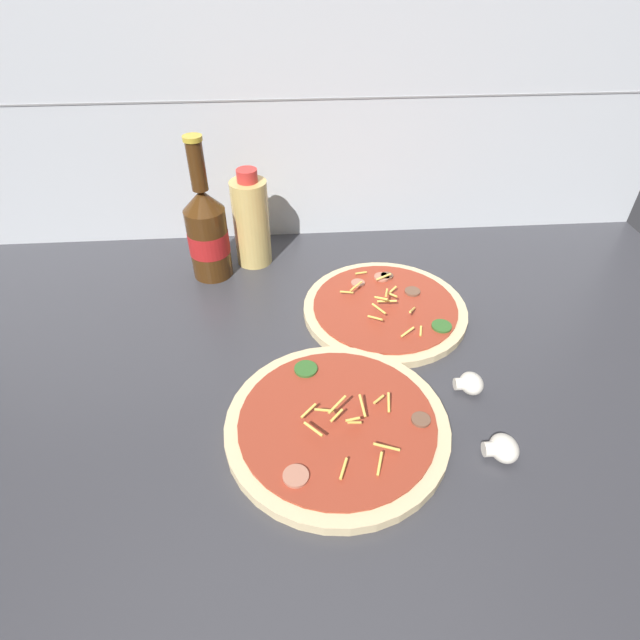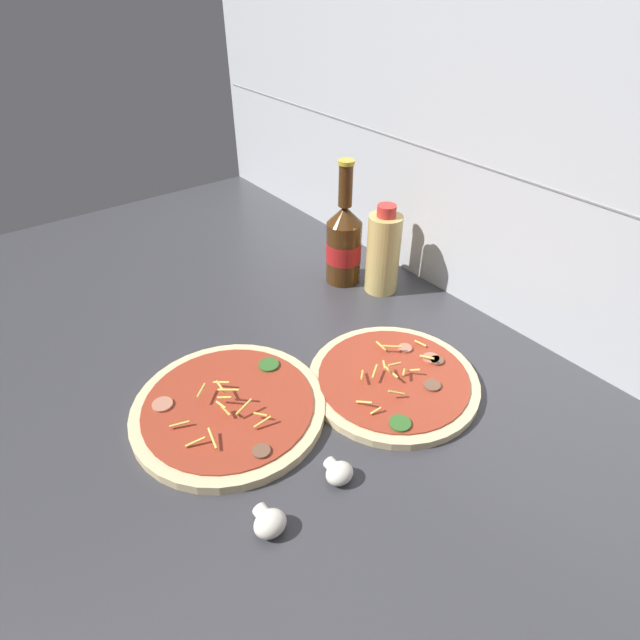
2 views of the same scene
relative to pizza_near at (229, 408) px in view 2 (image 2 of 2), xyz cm
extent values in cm
cube|color=#38383D|center=(-9.33, 8.18, -2.18)|extent=(160.00, 90.00, 2.50)
cube|color=silver|center=(-9.33, 53.68, 26.57)|extent=(160.00, 1.00, 60.00)
cube|color=gray|center=(-9.33, 53.13, 26.57)|extent=(156.80, 0.16, 0.30)
cylinder|color=beige|center=(0.00, 0.00, -0.14)|extent=(29.67, 29.67, 1.58)
cylinder|color=#9E3823|center=(0.00, 0.00, 0.81)|extent=(26.11, 26.11, 0.30)
cylinder|color=#B7755B|center=(-5.71, -8.13, 1.16)|extent=(3.13, 3.13, 0.40)
cylinder|color=brown|center=(10.95, -0.88, 1.16)|extent=(2.52, 2.52, 0.40)
cylinder|color=#336628|center=(-3.61, 9.64, 1.16)|extent=(3.39, 3.39, 0.40)
cylinder|color=#EFCC56|center=(-3.29, -2.63, 2.73)|extent=(2.37, 2.56, 0.47)
cylinder|color=#EFCC56|center=(-0.04, -7.86, 1.63)|extent=(1.38, 2.79, 0.60)
cylinder|color=#EFCC56|center=(5.51, -5.42, 1.99)|extent=(3.38, 0.95, 1.17)
cylinder|color=#EFCC56|center=(4.35, -7.49, 1.62)|extent=(1.26, 2.89, 1.12)
cylinder|color=#EFCC56|center=(5.81, 2.21, 2.08)|extent=(1.74, 1.62, 0.50)
cylinder|color=#EFCC56|center=(-3.70, 0.93, 2.07)|extent=(2.27, 2.09, 0.81)
cylinder|color=#EFCC56|center=(-1.74, -0.07, 3.19)|extent=(2.54, 0.41, 0.92)
cylinder|color=#EFCC56|center=(-0.01, 0.37, 3.62)|extent=(2.68, 2.61, 0.81)
cylinder|color=#EFCC56|center=(2.08, -1.45, 2.07)|extent=(1.93, 0.72, 0.95)
cylinder|color=#EFCC56|center=(3.41, 0.92, 2.48)|extent=(0.78, 3.10, 1.39)
cylinder|color=#EFCC56|center=(7.10, 1.76, 1.87)|extent=(0.74, 2.85, 1.15)
cylinder|color=#EFCC56|center=(1.73, -1.88, 3.25)|extent=(1.96, 0.82, 0.50)
cylinder|color=#EFCC56|center=(-0.14, -0.40, 2.40)|extent=(1.93, 1.80, 0.81)
cylinder|color=beige|center=(10.72, 24.53, -0.24)|extent=(27.93, 27.93, 1.37)
cylinder|color=#9E3823|center=(10.72, 24.53, 0.59)|extent=(24.58, 24.58, 0.30)
cylinder|color=#336628|center=(18.79, 18.02, 0.94)|extent=(3.23, 3.23, 0.40)
cylinder|color=brown|center=(16.16, 27.78, 0.94)|extent=(2.72, 2.72, 0.40)
cylinder|color=#B7755B|center=(6.90, 31.05, 0.94)|extent=(2.46, 2.46, 0.40)
cylinder|color=#B7755B|center=(11.50, 32.62, 0.94)|extent=(2.80, 2.80, 0.40)
cylinder|color=brown|center=(12.55, 32.96, 0.94)|extent=(2.28, 2.28, 0.40)
cylinder|color=#EFCC56|center=(9.09, 21.81, 2.12)|extent=(2.07, 2.77, 0.51)
cylinder|color=#EFCC56|center=(7.83, 33.89, 1.21)|extent=(2.26, 0.88, 0.45)
cylinder|color=#EFCC56|center=(6.18, 28.43, 2.17)|extent=(2.51, 2.64, 0.45)
cylinder|color=#EFCC56|center=(12.77, 16.33, 1.49)|extent=(2.45, 1.56, 1.11)
cylinder|color=#EFCC56|center=(15.02, 16.68, 1.25)|extent=(0.78, 1.88, 0.95)
cylinder|color=#EFCC56|center=(10.73, 24.47, 3.38)|extent=(0.95, 2.25, 0.50)
cylinder|color=#EFCC56|center=(11.58, 31.41, 1.85)|extent=(2.77, 0.75, 1.25)
cylinder|color=#EFCC56|center=(10.80, 23.90, 2.02)|extent=(3.31, 0.79, 0.59)
cylinder|color=#EFCC56|center=(9.65, 23.27, 3.15)|extent=(2.15, 1.76, 0.79)
cylinder|color=#EFCC56|center=(12.06, 25.42, 2.13)|extent=(1.50, 1.75, 0.60)
cylinder|color=#EFCC56|center=(4.43, 27.62, 1.55)|extent=(2.40, 0.45, 0.77)
cylinder|color=#EFCC56|center=(14.57, 21.30, 1.92)|extent=(1.69, 2.46, 1.23)
cylinder|color=#EFCC56|center=(12.39, 27.37, 1.70)|extent=(1.91, 1.56, 1.02)
cylinder|color=#EFCC56|center=(8.20, 19.91, 1.75)|extent=(2.28, 2.39, 1.12)
cylinder|color=#47280F|center=(-19.81, 39.04, 5.74)|extent=(7.34, 7.34, 13.33)
cone|color=#47280F|center=(-19.81, 39.04, 14.28)|extent=(7.34, 7.34, 3.75)
cylinder|color=#47280F|center=(-19.81, 39.04, 20.32)|extent=(2.79, 2.79, 8.33)
cylinder|color=gold|center=(-19.81, 39.04, 24.88)|extent=(3.21, 3.21, 0.80)
cylinder|color=red|center=(-19.81, 39.04, 6.01)|extent=(7.42, 7.42, 4.27)
cylinder|color=#D6B766|center=(-12.05, 42.98, 7.34)|extent=(6.81, 6.81, 16.54)
cylinder|color=red|center=(-12.05, 42.98, 16.74)|extent=(3.74, 3.74, 2.26)
cylinder|color=white|center=(18.82, -5.65, 0.54)|extent=(1.89, 1.89, 1.89)
ellipsoid|color=silver|center=(20.50, -5.65, 0.54)|extent=(3.57, 4.19, 2.94)
cylinder|color=white|center=(18.34, 5.69, 0.44)|extent=(1.76, 1.76, 1.76)
ellipsoid|color=silver|center=(19.91, 5.69, 0.44)|extent=(3.33, 3.92, 2.74)
camera|label=1|loc=(-5.37, -42.20, 52.44)|focal=28.00mm
camera|label=2|loc=(51.43, -21.67, 56.06)|focal=28.00mm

